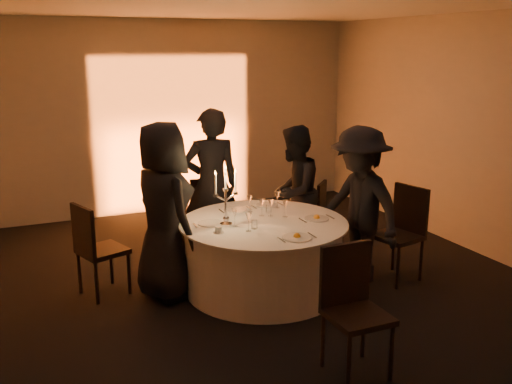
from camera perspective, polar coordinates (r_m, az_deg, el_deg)
name	(u,v)px	position (r m, az deg, el deg)	size (l,w,h in m)	color
floor	(263,289)	(6.34, 0.73, -9.65)	(7.00, 7.00, 0.00)	black
ceiling	(264,2)	(5.81, 0.83, 18.50)	(7.00, 7.00, 0.00)	white
wall_back	(173,117)	(9.17, -8.32, 7.42)	(7.00, 7.00, 0.00)	#A3A098
wall_right	(485,137)	(7.62, 21.90, 5.16)	(7.00, 7.00, 0.00)	#A3A098
uplighter_fixture	(181,210)	(9.17, -7.50, -1.81)	(0.25, 0.12, 0.10)	black
banquet_table	(263,256)	(6.20, 0.74, -6.39)	(1.80, 1.80, 0.77)	black
chair_left	(95,245)	(6.20, -15.83, -5.11)	(0.56, 0.56, 1.01)	black
chair_back_left	(203,206)	(7.67, -5.29, -1.39)	(0.42, 0.42, 0.91)	black
chair_back_right	(314,210)	(7.57, 5.81, -1.81)	(0.54, 0.54, 0.87)	black
chair_right	(403,227)	(6.65, 14.45, -3.42)	(0.56, 0.56, 1.06)	black
chair_front	(352,301)	(4.72, 9.60, -10.74)	(0.46, 0.46, 1.05)	black
guest_left	(164,212)	(5.95, -9.21, -1.94)	(0.91, 0.59, 1.86)	black
guest_back_left	(211,185)	(7.01, -4.48, 0.75)	(0.68, 0.45, 1.88)	black
guest_back_right	(294,192)	(7.10, 3.82, 0.02)	(0.80, 0.63, 1.65)	black
guest_right	(359,206)	(6.36, 10.26, -1.39)	(1.14, 0.65, 1.76)	black
plate_left	(211,223)	(6.01, -4.53, -3.14)	(0.36, 0.28, 0.01)	white
plate_back_left	(235,209)	(6.51, -2.08, -1.75)	(0.36, 0.26, 0.01)	white
plate_back_right	(267,205)	(6.68, 1.10, -1.32)	(0.35, 0.25, 0.01)	white
plate_right	(317,218)	(6.19, 6.08, -2.56)	(0.36, 0.26, 0.08)	white
plate_front	(297,237)	(5.57, 4.11, -4.47)	(0.35, 0.29, 0.08)	white
coffee_cup	(219,230)	(5.73, -3.77, -3.77)	(0.11, 0.11, 0.07)	white
candelabra	(226,204)	(5.90, -3.04, -1.25)	(0.27, 0.13, 0.64)	silver
wine_glass_a	(235,213)	(5.89, -2.15, -2.16)	(0.07, 0.07, 0.19)	white
wine_glass_b	(271,204)	(6.23, 1.49, -1.22)	(0.07, 0.07, 0.19)	white
wine_glass_c	(277,196)	(6.56, 2.14, -0.44)	(0.07, 0.07, 0.19)	white
wine_glass_d	(285,205)	(6.21, 2.93, -1.30)	(0.07, 0.07, 0.19)	white
wine_glass_e	(249,218)	(5.72, -0.75, -2.63)	(0.07, 0.07, 0.19)	white
wine_glass_f	(262,204)	(6.25, 0.59, -1.18)	(0.07, 0.07, 0.19)	white
wine_glass_g	(250,200)	(6.39, -0.61, -0.82)	(0.07, 0.07, 0.19)	white
tumbler_a	(254,224)	(5.83, -0.17, -3.27)	(0.07, 0.07, 0.09)	white
tumbler_b	(269,209)	(6.38, 1.28, -1.71)	(0.07, 0.07, 0.09)	white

